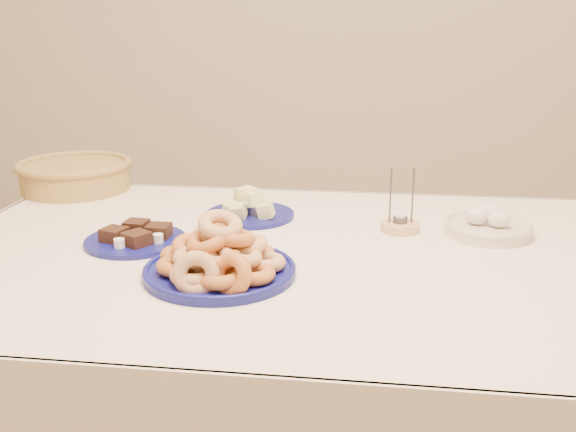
{
  "coord_description": "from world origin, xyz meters",
  "views": [
    {
      "loc": [
        0.18,
        -1.4,
        1.27
      ],
      "look_at": [
        0.0,
        -0.05,
        0.85
      ],
      "focal_mm": 40.0,
      "sensor_mm": 36.0,
      "label": 1
    }
  ],
  "objects_px": {
    "melon_plate": "(248,209)",
    "wicker_basket": "(75,174)",
    "candle_holder": "(400,225)",
    "brownie_plate": "(136,238)",
    "dining_table": "(291,292)",
    "egg_bowl": "(488,226)",
    "donut_platter": "(219,260)"
  },
  "relations": [
    {
      "from": "melon_plate",
      "to": "wicker_basket",
      "type": "relative_size",
      "value": 0.7
    },
    {
      "from": "candle_holder",
      "to": "wicker_basket",
      "type": "bearing_deg",
      "value": 164.02
    },
    {
      "from": "melon_plate",
      "to": "brownie_plate",
      "type": "bearing_deg",
      "value": -133.44
    },
    {
      "from": "dining_table",
      "to": "wicker_basket",
      "type": "distance_m",
      "value": 0.89
    },
    {
      "from": "brownie_plate",
      "to": "egg_bowl",
      "type": "bearing_deg",
      "value": 11.64
    },
    {
      "from": "dining_table",
      "to": "donut_platter",
      "type": "bearing_deg",
      "value": -125.94
    },
    {
      "from": "dining_table",
      "to": "melon_plate",
      "type": "relative_size",
      "value": 5.32
    },
    {
      "from": "dining_table",
      "to": "melon_plate",
      "type": "bearing_deg",
      "value": 121.08
    },
    {
      "from": "donut_platter",
      "to": "egg_bowl",
      "type": "relative_size",
      "value": 1.41
    },
    {
      "from": "donut_platter",
      "to": "brownie_plate",
      "type": "height_order",
      "value": "donut_platter"
    },
    {
      "from": "dining_table",
      "to": "egg_bowl",
      "type": "bearing_deg",
      "value": 20.62
    },
    {
      "from": "candle_holder",
      "to": "egg_bowl",
      "type": "distance_m",
      "value": 0.22
    },
    {
      "from": "candle_holder",
      "to": "egg_bowl",
      "type": "relative_size",
      "value": 0.69
    },
    {
      "from": "donut_platter",
      "to": "candle_holder",
      "type": "height_order",
      "value": "candle_holder"
    },
    {
      "from": "donut_platter",
      "to": "egg_bowl",
      "type": "xyz_separation_m",
      "value": [
        0.6,
        0.35,
        -0.01
      ]
    },
    {
      "from": "donut_platter",
      "to": "brownie_plate",
      "type": "bearing_deg",
      "value": 144.31
    },
    {
      "from": "brownie_plate",
      "to": "candle_holder",
      "type": "height_order",
      "value": "candle_holder"
    },
    {
      "from": "dining_table",
      "to": "donut_platter",
      "type": "xyz_separation_m",
      "value": [
        -0.13,
        -0.18,
        0.14
      ]
    },
    {
      "from": "melon_plate",
      "to": "egg_bowl",
      "type": "bearing_deg",
      "value": -6.16
    },
    {
      "from": "dining_table",
      "to": "melon_plate",
      "type": "distance_m",
      "value": 0.31
    },
    {
      "from": "egg_bowl",
      "to": "melon_plate",
      "type": "bearing_deg",
      "value": 173.84
    },
    {
      "from": "egg_bowl",
      "to": "candle_holder",
      "type": "bearing_deg",
      "value": 179.48
    },
    {
      "from": "melon_plate",
      "to": "wicker_basket",
      "type": "xyz_separation_m",
      "value": [
        -0.6,
        0.22,
        0.03
      ]
    },
    {
      "from": "donut_platter",
      "to": "melon_plate",
      "type": "relative_size",
      "value": 1.05
    },
    {
      "from": "egg_bowl",
      "to": "brownie_plate",
      "type": "bearing_deg",
      "value": -168.36
    },
    {
      "from": "brownie_plate",
      "to": "candle_holder",
      "type": "relative_size",
      "value": 1.72
    },
    {
      "from": "egg_bowl",
      "to": "wicker_basket",
      "type": "bearing_deg",
      "value": 166.65
    },
    {
      "from": "donut_platter",
      "to": "wicker_basket",
      "type": "bearing_deg",
      "value": 133.82
    },
    {
      "from": "donut_platter",
      "to": "wicker_basket",
      "type": "xyz_separation_m",
      "value": [
        -0.62,
        0.64,
        0.01
      ]
    },
    {
      "from": "brownie_plate",
      "to": "candle_holder",
      "type": "xyz_separation_m",
      "value": [
        0.63,
        0.18,
        0.0
      ]
    },
    {
      "from": "melon_plate",
      "to": "candle_holder",
      "type": "height_order",
      "value": "candle_holder"
    },
    {
      "from": "dining_table",
      "to": "egg_bowl",
      "type": "xyz_separation_m",
      "value": [
        0.47,
        0.18,
        0.13
      ]
    }
  ]
}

